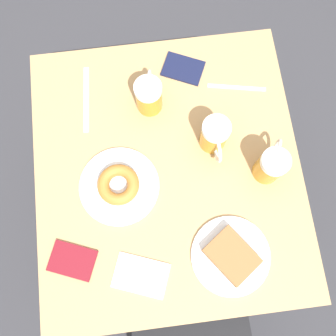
# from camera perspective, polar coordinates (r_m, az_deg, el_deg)

# --- Properties ---
(ground_plane) EXTENTS (8.00, 8.00, 0.00)m
(ground_plane) POSITION_cam_1_polar(r_m,az_deg,el_deg) (1.84, -0.00, -5.76)
(ground_plane) COLOR #333338
(table) EXTENTS (0.80, 0.87, 0.73)m
(table) POSITION_cam_1_polar(r_m,az_deg,el_deg) (1.19, -0.00, -1.06)
(table) COLOR tan
(table) RESTS_ON ground_plane
(plate_with_cake) EXTENTS (0.22, 0.22, 0.04)m
(plate_with_cake) POSITION_cam_1_polar(r_m,az_deg,el_deg) (1.09, 9.60, -13.05)
(plate_with_cake) COLOR silver
(plate_with_cake) RESTS_ON table
(plate_with_donut) EXTENTS (0.24, 0.24, 0.05)m
(plate_with_donut) POSITION_cam_1_polar(r_m,az_deg,el_deg) (1.10, -7.50, -2.65)
(plate_with_donut) COLOR silver
(plate_with_donut) RESTS_ON table
(beer_mug_left) EXTENTS (0.08, 0.12, 0.12)m
(beer_mug_left) POSITION_cam_1_polar(r_m,az_deg,el_deg) (1.09, 7.11, 4.90)
(beer_mug_left) COLOR #C68C23
(beer_mug_left) RESTS_ON table
(beer_mug_center) EXTENTS (0.08, 0.12, 0.12)m
(beer_mug_center) POSITION_cam_1_polar(r_m,az_deg,el_deg) (1.13, -2.94, 10.99)
(beer_mug_center) COLOR #C68C23
(beer_mug_center) RESTS_ON table
(beer_mug_right) EXTENTS (0.09, 0.12, 0.12)m
(beer_mug_right) POSITION_cam_1_polar(r_m,az_deg,el_deg) (1.10, 15.43, 0.42)
(beer_mug_right) COLOR #C68C23
(beer_mug_right) RESTS_ON table
(napkin_folded) EXTENTS (0.17, 0.14, 0.00)m
(napkin_folded) POSITION_cam_1_polar(r_m,az_deg,el_deg) (1.09, -4.15, -16.01)
(napkin_folded) COLOR white
(napkin_folded) RESTS_ON table
(fork) EXTENTS (0.18, 0.05, 0.00)m
(fork) POSITION_cam_1_polar(r_m,az_deg,el_deg) (1.23, 10.40, 11.97)
(fork) COLOR silver
(fork) RESTS_ON table
(knife) EXTENTS (0.03, 0.22, 0.00)m
(knife) POSITION_cam_1_polar(r_m,az_deg,el_deg) (1.22, -12.34, 10.20)
(knife) COLOR silver
(knife) RESTS_ON table
(passport_near_edge) EXTENTS (0.15, 0.13, 0.01)m
(passport_near_edge) POSITION_cam_1_polar(r_m,az_deg,el_deg) (1.12, -14.37, -13.51)
(passport_near_edge) COLOR maroon
(passport_near_edge) RESTS_ON table
(passport_far_edge) EXTENTS (0.15, 0.13, 0.01)m
(passport_far_edge) POSITION_cam_1_polar(r_m,az_deg,el_deg) (1.24, 2.31, 14.90)
(passport_far_edge) COLOR #141938
(passport_far_edge) RESTS_ON table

